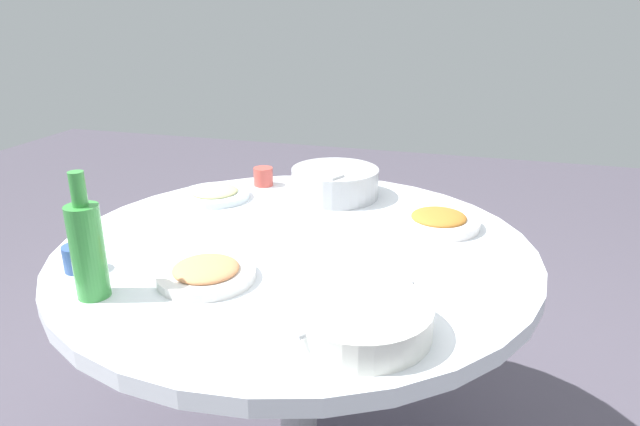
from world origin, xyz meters
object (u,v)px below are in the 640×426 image
(dish_noodles, at_px, (215,194))
(dish_tofu_braise, at_px, (439,220))
(round_dining_table, at_px, (297,274))
(rice_bowl, at_px, (335,182))
(tea_cup_near, at_px, (78,258))
(soup_bowl, at_px, (360,319))
(dish_shrimp, at_px, (206,272))
(green_bottle, at_px, (87,248))
(tea_cup_far, at_px, (263,177))

(dish_noodles, distance_m, dish_tofu_braise, 0.71)
(round_dining_table, height_order, dish_noodles, dish_noodles)
(rice_bowl, distance_m, tea_cup_near, 0.81)
(soup_bowl, xyz_separation_m, tea_cup_near, (0.68, -0.08, 0.00))
(tea_cup_near, bearing_deg, dish_shrimp, -172.68)
(green_bottle, bearing_deg, dish_shrimp, -145.26)
(green_bottle, relative_size, tea_cup_far, 4.20)
(round_dining_table, height_order, rice_bowl, rice_bowl)
(dish_shrimp, relative_size, green_bottle, 0.81)
(rice_bowl, relative_size, green_bottle, 1.01)
(rice_bowl, bearing_deg, tea_cup_far, -9.75)
(dish_shrimp, bearing_deg, tea_cup_far, -79.06)
(rice_bowl, relative_size, soup_bowl, 1.01)
(dish_shrimp, xyz_separation_m, tea_cup_near, (0.31, 0.04, 0.01))
(tea_cup_near, bearing_deg, tea_cup_far, -103.47)
(round_dining_table, height_order, dish_tofu_braise, dish_tofu_braise)
(rice_bowl, height_order, tea_cup_far, rice_bowl)
(dish_noodles, bearing_deg, soup_bowl, 133.96)
(soup_bowl, bearing_deg, dish_shrimp, -17.17)
(dish_tofu_braise, bearing_deg, dish_shrimp, 44.65)
(dish_shrimp, bearing_deg, soup_bowl, 162.83)
(dish_noodles, distance_m, tea_cup_near, 0.56)
(soup_bowl, height_order, dish_shrimp, soup_bowl)
(round_dining_table, bearing_deg, dish_noodles, -36.73)
(soup_bowl, xyz_separation_m, tea_cup_far, (0.51, -0.80, 0.00))
(round_dining_table, distance_m, dish_tofu_braise, 0.42)
(round_dining_table, bearing_deg, tea_cup_near, 33.04)
(dish_shrimp, height_order, tea_cup_near, tea_cup_near)
(dish_shrimp, bearing_deg, rice_bowl, -101.72)
(soup_bowl, height_order, tea_cup_far, same)
(soup_bowl, relative_size, tea_cup_far, 4.19)
(dish_noodles, xyz_separation_m, dish_tofu_braise, (-0.71, 0.05, 0.00))
(round_dining_table, height_order, soup_bowl, soup_bowl)
(round_dining_table, height_order, tea_cup_near, tea_cup_near)
(dish_noodles, bearing_deg, dish_tofu_braise, 176.19)
(dish_noodles, bearing_deg, tea_cup_far, -120.09)
(rice_bowl, height_order, green_bottle, green_bottle)
(soup_bowl, height_order, green_bottle, green_bottle)
(rice_bowl, bearing_deg, tea_cup_near, 57.14)
(soup_bowl, relative_size, green_bottle, 1.00)
(dish_shrimp, distance_m, tea_cup_near, 0.31)
(dish_shrimp, xyz_separation_m, green_bottle, (0.20, 0.14, 0.09))
(dish_shrimp, bearing_deg, tea_cup_near, 7.32)
(green_bottle, height_order, tea_cup_far, green_bottle)
(dish_noodles, relative_size, tea_cup_near, 3.22)
(round_dining_table, xyz_separation_m, rice_bowl, (-0.00, -0.39, 0.14))
(dish_noodles, xyz_separation_m, tea_cup_far, (-0.10, -0.17, 0.02))
(rice_bowl, distance_m, dish_tofu_braise, 0.38)
(soup_bowl, bearing_deg, green_bottle, 1.82)
(green_bottle, xyz_separation_m, tea_cup_near, (0.11, -0.10, -0.08))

